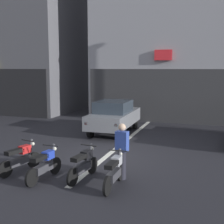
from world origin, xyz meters
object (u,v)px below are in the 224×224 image
object	(u,v)px
car_grey_crossing_near	(114,116)
motorcycle_black_row_centre	(83,164)
person_by_motorcycles	(122,151)
motorcycle_red_row_leftmost	(20,158)
motorcycle_blue_row_left_mid	(44,165)
motorcycle_silver_row_right_mid	(114,171)

from	to	relation	value
car_grey_crossing_near	motorcycle_black_row_centre	xyz separation A→B (m)	(1.16, -6.43, -0.43)
person_by_motorcycles	motorcycle_red_row_leftmost	bearing A→B (deg)	-172.05
motorcycle_blue_row_left_mid	person_by_motorcycles	size ratio (longest dim) A/B	1.00
motorcycle_black_row_centre	motorcycle_silver_row_right_mid	xyz separation A→B (m)	(1.06, -0.30, 0.00)
motorcycle_silver_row_right_mid	person_by_motorcycles	distance (m)	0.78
car_grey_crossing_near	motorcycle_silver_row_right_mid	xyz separation A→B (m)	(2.21, -6.73, -0.43)
motorcycle_silver_row_right_mid	person_by_motorcycles	bearing A→B (deg)	89.17
motorcycle_blue_row_left_mid	person_by_motorcycles	bearing A→B (deg)	20.03
motorcycle_black_row_centre	person_by_motorcycles	distance (m)	1.20
motorcycle_red_row_leftmost	motorcycle_silver_row_right_mid	distance (m)	3.19
car_grey_crossing_near	motorcycle_black_row_centre	size ratio (longest dim) A/B	2.48
motorcycle_silver_row_right_mid	person_by_motorcycles	world-z (taller)	person_by_motorcycles
car_grey_crossing_near	motorcycle_blue_row_left_mid	distance (m)	6.84
car_grey_crossing_near	motorcycle_silver_row_right_mid	world-z (taller)	car_grey_crossing_near
motorcycle_blue_row_left_mid	car_grey_crossing_near	bearing A→B (deg)	90.79
car_grey_crossing_near	person_by_motorcycles	bearing A→B (deg)	-69.82
motorcycle_blue_row_left_mid	motorcycle_black_row_centre	xyz separation A→B (m)	(1.06, 0.40, 0.00)
motorcycle_red_row_leftmost	motorcycle_silver_row_right_mid	size ratio (longest dim) A/B	0.98
motorcycle_red_row_leftmost	motorcycle_blue_row_left_mid	world-z (taller)	same
motorcycle_black_row_centre	person_by_motorcycles	xyz separation A→B (m)	(1.07, 0.38, 0.40)
motorcycle_red_row_leftmost	motorcycle_silver_row_right_mid	world-z (taller)	same
motorcycle_silver_row_right_mid	motorcycle_black_row_centre	bearing A→B (deg)	164.39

